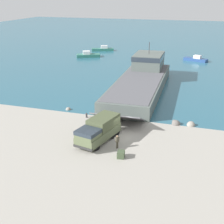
{
  "coord_description": "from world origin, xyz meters",
  "views": [
    {
      "loc": [
        10.19,
        -36.0,
        17.63
      ],
      "look_at": [
        -2.06,
        2.69,
        2.01
      ],
      "focal_mm": 50.0,
      "sensor_mm": 36.0,
      "label": 1
    }
  ],
  "objects_px": {
    "moored_boat_b": "(196,59)",
    "soldier_on_ramp": "(117,141)",
    "landing_craft": "(142,78)",
    "mooring_bollard": "(87,115)",
    "moored_boat_a": "(88,55)",
    "cargo_crate": "(121,154)",
    "moored_boat_c": "(103,49)",
    "military_truck": "(99,130)"
  },
  "relations": [
    {
      "from": "moored_boat_b",
      "to": "soldier_on_ramp",
      "type": "bearing_deg",
      "value": -166.63
    },
    {
      "from": "landing_craft",
      "to": "mooring_bollard",
      "type": "xyz_separation_m",
      "value": [
        -4.55,
        -17.89,
        -1.5
      ]
    },
    {
      "from": "moored_boat_a",
      "to": "moored_boat_b",
      "type": "relative_size",
      "value": 1.09
    },
    {
      "from": "soldier_on_ramp",
      "to": "cargo_crate",
      "type": "distance_m",
      "value": 2.42
    },
    {
      "from": "landing_craft",
      "to": "moored_boat_c",
      "type": "height_order",
      "value": "landing_craft"
    },
    {
      "from": "moored_boat_b",
      "to": "cargo_crate",
      "type": "xyz_separation_m",
      "value": [
        -4.83,
        -57.48,
        -0.14
      ]
    },
    {
      "from": "mooring_bollard",
      "to": "military_truck",
      "type": "bearing_deg",
      "value": -57.17
    },
    {
      "from": "landing_craft",
      "to": "military_truck",
      "type": "xyz_separation_m",
      "value": [
        -0.1,
        -24.79,
        -0.38
      ]
    },
    {
      "from": "mooring_bollard",
      "to": "cargo_crate",
      "type": "bearing_deg",
      "value": -50.73
    },
    {
      "from": "landing_craft",
      "to": "moored_boat_b",
      "type": "bearing_deg",
      "value": 71.43
    },
    {
      "from": "military_truck",
      "to": "moored_boat_b",
      "type": "relative_size",
      "value": 1.12
    },
    {
      "from": "moored_boat_b",
      "to": "cargo_crate",
      "type": "distance_m",
      "value": 57.69
    },
    {
      "from": "cargo_crate",
      "to": "moored_boat_c",
      "type": "bearing_deg",
      "value": 110.8
    },
    {
      "from": "moored_boat_a",
      "to": "cargo_crate",
      "type": "distance_m",
      "value": 59.7
    },
    {
      "from": "military_truck",
      "to": "mooring_bollard",
      "type": "relative_size",
      "value": 9.99
    },
    {
      "from": "soldier_on_ramp",
      "to": "mooring_bollard",
      "type": "height_order",
      "value": "soldier_on_ramp"
    },
    {
      "from": "moored_boat_a",
      "to": "mooring_bollard",
      "type": "relative_size",
      "value": 9.71
    },
    {
      "from": "soldier_on_ramp",
      "to": "mooring_bollard",
      "type": "bearing_deg",
      "value": 165.02
    },
    {
      "from": "soldier_on_ramp",
      "to": "moored_boat_c",
      "type": "bearing_deg",
      "value": 143.73
    },
    {
      "from": "landing_craft",
      "to": "military_truck",
      "type": "height_order",
      "value": "landing_craft"
    },
    {
      "from": "landing_craft",
      "to": "cargo_crate",
      "type": "bearing_deg",
      "value": -84.66
    },
    {
      "from": "moored_boat_a",
      "to": "moored_boat_c",
      "type": "height_order",
      "value": "moored_boat_a"
    },
    {
      "from": "cargo_crate",
      "to": "landing_craft",
      "type": "bearing_deg",
      "value": 97.64
    },
    {
      "from": "landing_craft",
      "to": "mooring_bollard",
      "type": "bearing_deg",
      "value": -106.55
    },
    {
      "from": "moored_boat_a",
      "to": "mooring_bollard",
      "type": "height_order",
      "value": "moored_boat_a"
    },
    {
      "from": "soldier_on_ramp",
      "to": "moored_boat_a",
      "type": "xyz_separation_m",
      "value": [
        -24.43,
        51.89,
        -0.4
      ]
    },
    {
      "from": "moored_boat_b",
      "to": "mooring_bollard",
      "type": "xyz_separation_m",
      "value": [
        -13.13,
        -47.33,
        -0.14
      ]
    },
    {
      "from": "soldier_on_ramp",
      "to": "cargo_crate",
      "type": "xyz_separation_m",
      "value": [
        1.07,
        -2.09,
        -0.58
      ]
    },
    {
      "from": "moored_boat_c",
      "to": "mooring_bollard",
      "type": "xyz_separation_m",
      "value": [
        16.39,
        -54.84,
        -0.15
      ]
    },
    {
      "from": "mooring_bollard",
      "to": "moored_boat_a",
      "type": "bearing_deg",
      "value": 111.42
    },
    {
      "from": "moored_boat_a",
      "to": "mooring_bollard",
      "type": "bearing_deg",
      "value": -4.96
    },
    {
      "from": "landing_craft",
      "to": "moored_boat_c",
      "type": "distance_m",
      "value": 42.49
    },
    {
      "from": "landing_craft",
      "to": "military_truck",
      "type": "relative_size",
      "value": 4.55
    },
    {
      "from": "moored_boat_a",
      "to": "moored_boat_c",
      "type": "distance_m",
      "value": 11.05
    },
    {
      "from": "soldier_on_ramp",
      "to": "military_truck",
      "type": "bearing_deg",
      "value": -169.71
    },
    {
      "from": "mooring_bollard",
      "to": "cargo_crate",
      "type": "height_order",
      "value": "cargo_crate"
    },
    {
      "from": "landing_craft",
      "to": "soldier_on_ramp",
      "type": "height_order",
      "value": "landing_craft"
    },
    {
      "from": "landing_craft",
      "to": "military_truck",
      "type": "distance_m",
      "value": 24.79
    },
    {
      "from": "landing_craft",
      "to": "moored_boat_c",
      "type": "bearing_deg",
      "value": 117.24
    },
    {
      "from": "moored_boat_c",
      "to": "soldier_on_ramp",
      "type": "bearing_deg",
      "value": 178.14
    },
    {
      "from": "military_truck",
      "to": "moored_boat_b",
      "type": "distance_m",
      "value": 54.92
    },
    {
      "from": "military_truck",
      "to": "cargo_crate",
      "type": "relative_size",
      "value": 7.74
    }
  ]
}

